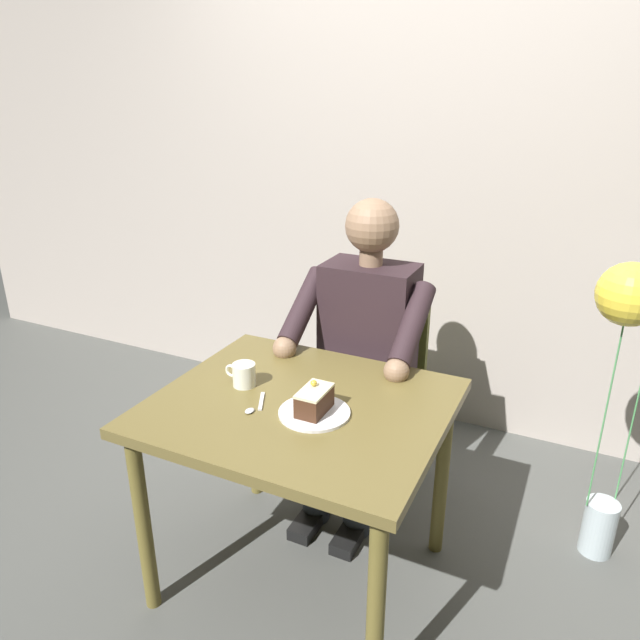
{
  "coord_description": "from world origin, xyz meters",
  "views": [
    {
      "loc": [
        -0.77,
        1.46,
        1.64
      ],
      "look_at": [
        -0.02,
        -0.1,
        0.96
      ],
      "focal_mm": 33.05,
      "sensor_mm": 36.0,
      "label": 1
    }
  ],
  "objects": [
    {
      "name": "chair",
      "position": [
        0.0,
        -0.69,
        0.49
      ],
      "size": [
        0.42,
        0.42,
        0.89
      ],
      "color": "brown",
      "rests_on": "ground"
    },
    {
      "name": "cafe_rear_panel",
      "position": [
        0.0,
        -1.36,
        1.5
      ],
      "size": [
        6.4,
        0.12,
        3.0
      ],
      "primitive_type": "cube",
      "color": "#ADA198",
      "rests_on": "ground"
    },
    {
      "name": "dessert_plate",
      "position": [
        -0.07,
        0.05,
        0.72
      ],
      "size": [
        0.22,
        0.22,
        0.01
      ],
      "primitive_type": "cylinder",
      "color": "white",
      "rests_on": "dining_table"
    },
    {
      "name": "cake_slice",
      "position": [
        -0.07,
        0.05,
        0.76
      ],
      "size": [
        0.08,
        0.13,
        0.1
      ],
      "color": "#422617",
      "rests_on": "dessert_plate"
    },
    {
      "name": "dessert_spoon",
      "position": [
        0.11,
        0.09,
        0.71
      ],
      "size": [
        0.06,
        0.14,
        0.01
      ],
      "color": "silver",
      "rests_on": "dining_table"
    },
    {
      "name": "seated_person",
      "position": [
        0.0,
        -0.52,
        0.66
      ],
      "size": [
        0.53,
        0.58,
        1.26
      ],
      "color": "#2C1E23",
      "rests_on": "ground"
    },
    {
      "name": "coffee_cup",
      "position": [
        0.22,
        -0.02,
        0.75
      ],
      "size": [
        0.11,
        0.08,
        0.08
      ],
      "color": "silver",
      "rests_on": "dining_table"
    },
    {
      "name": "dining_table",
      "position": [
        0.0,
        0.0,
        0.62
      ],
      "size": [
        0.92,
        0.79,
        0.71
      ],
      "color": "brown",
      "rests_on": "ground"
    },
    {
      "name": "ground_plane",
      "position": [
        0.0,
        0.0,
        0.0
      ],
      "size": [
        14.0,
        14.0,
        0.0
      ],
      "primitive_type": "plane",
      "color": "#4D4F4B"
    }
  ]
}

